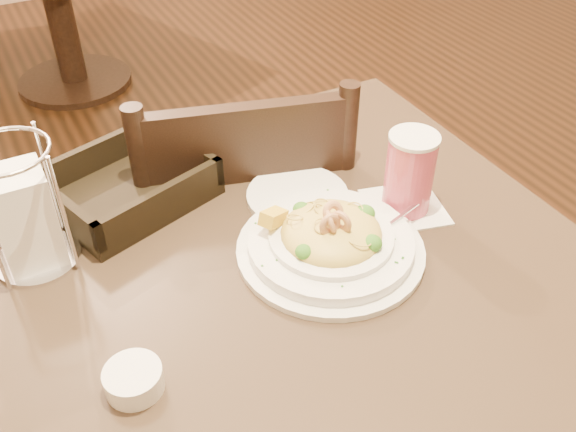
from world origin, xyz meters
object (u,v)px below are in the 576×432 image
pasta_bowl (331,240)px  butter_ramekin (134,380)px  dining_chair_near (243,243)px  side_plate (298,196)px  drink_glass (409,174)px  bread_basket (129,188)px  main_table (293,365)px  napkin_caddy (25,216)px

pasta_bowl → butter_ramekin: size_ratio=4.38×
dining_chair_near → side_plate: 0.35m
dining_chair_near → drink_glass: bearing=131.7°
drink_glass → bread_basket: bearing=149.2°
side_plate → dining_chair_near: bearing=93.8°
butter_ramekin → side_plate: bearing=34.1°
main_table → butter_ramekin: size_ratio=12.31×
dining_chair_near → napkin_caddy: napkin_caddy is taller
bread_basket → side_plate: size_ratio=1.72×
napkin_caddy → main_table: bearing=-29.4°
dining_chair_near → napkin_caddy: (-0.41, -0.17, 0.35)m
main_table → drink_glass: size_ratio=5.95×
pasta_bowl → side_plate: pasta_bowl is taller
main_table → napkin_caddy: napkin_caddy is taller
main_table → drink_glass: drink_glass is taller
bread_basket → napkin_caddy: 0.20m
pasta_bowl → napkin_caddy: bearing=154.3°
drink_glass → napkin_caddy: napkin_caddy is taller
dining_chair_near → bread_basket: bearing=35.9°
pasta_bowl → napkin_caddy: 0.45m
main_table → napkin_caddy: 0.51m
side_plate → pasta_bowl: bearing=-98.1°
drink_glass → napkin_caddy: size_ratio=0.75×
pasta_bowl → main_table: bearing=178.4°
drink_glass → napkin_caddy: (-0.57, 0.16, 0.02)m
pasta_bowl → butter_ramekin: (-0.34, -0.10, -0.01)m
main_table → butter_ramekin: 0.39m
pasta_bowl → drink_glass: size_ratio=2.12×
dining_chair_near → drink_glass: (0.16, -0.33, 0.34)m
drink_glass → bread_basket: size_ratio=0.50×
napkin_caddy → side_plate: bearing=-6.7°
bread_basket → drink_glass: bearing=-30.8°
dining_chair_near → bread_basket: 0.39m
side_plate → drink_glass: bearing=-35.8°
main_table → pasta_bowl: (0.06, -0.00, 0.27)m
dining_chair_near → pasta_bowl: bearing=104.5°
main_table → side_plate: size_ratio=5.17×
dining_chair_near → pasta_bowl: size_ratio=2.90×
bread_basket → butter_ramekin: size_ratio=4.11×
main_table → drink_glass: bearing=8.8°
napkin_caddy → dining_chair_near: bearing=22.9°
drink_glass → butter_ramekin: bearing=-164.7°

